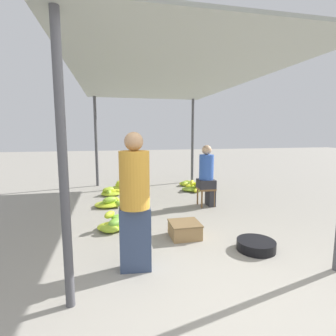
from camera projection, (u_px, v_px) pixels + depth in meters
ground_plane at (232, 304)px, 2.39m from camera, size 40.00×40.00×0.00m
canopy_post_front_left at (63, 167)px, 2.20m from camera, size 0.08×0.08×2.53m
canopy_post_back_left at (96, 142)px, 7.43m from camera, size 0.08×0.08×2.53m
canopy_post_back_right at (193, 141)px, 8.04m from camera, size 0.08×0.08×2.53m
canopy_tarp at (165, 79)px, 4.94m from camera, size 3.26×5.81×0.04m
vendor_foreground at (135, 200)px, 2.89m from camera, size 0.36×0.36×1.56m
stool at (206, 191)px, 5.52m from camera, size 0.34×0.34×0.38m
vendor_seated at (207, 175)px, 5.48m from camera, size 0.35×0.35×1.28m
basin_black at (256, 245)px, 3.47m from camera, size 0.51×0.51×0.13m
banana_pile_left_0 at (112, 225)px, 4.15m from camera, size 0.47×0.48×0.31m
banana_pile_left_1 at (110, 203)px, 5.50m from camera, size 0.58×0.54×0.22m
banana_pile_left_2 at (111, 192)px, 6.44m from camera, size 0.52×0.49×0.21m
banana_pile_left_3 at (121, 186)px, 7.15m from camera, size 0.47×0.57×0.25m
banana_pile_right_0 at (193, 187)px, 6.94m from camera, size 0.56×0.69×0.29m
banana_pile_right_2 at (187, 184)px, 7.59m from camera, size 0.43×0.45×0.15m
crate_near at (185, 230)px, 3.90m from camera, size 0.44×0.44×0.22m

